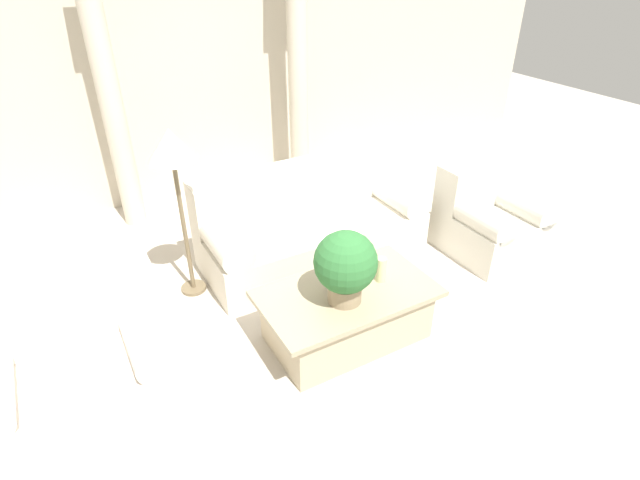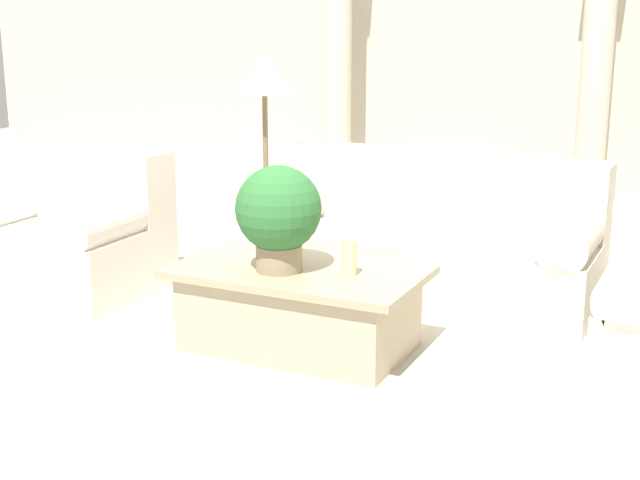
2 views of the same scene
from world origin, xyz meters
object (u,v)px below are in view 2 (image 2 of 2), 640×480
(sofa_long, at_px, (430,240))
(potted_plant, at_px, (279,213))
(coffee_table, at_px, (299,307))
(floor_lamp, at_px, (265,86))
(loveseat, at_px, (68,231))

(sofa_long, relative_size, potted_plant, 3.77)
(coffee_table, height_order, floor_lamp, floor_lamp)
(loveseat, xyz_separation_m, potted_plant, (1.75, -0.42, 0.38))
(potted_plant, height_order, floor_lamp, floor_lamp)
(loveseat, xyz_separation_m, coffee_table, (1.82, -0.34, -0.14))
(loveseat, relative_size, potted_plant, 2.14)
(loveseat, height_order, floor_lamp, floor_lamp)
(loveseat, height_order, coffee_table, loveseat)
(potted_plant, bearing_deg, coffee_table, 45.61)
(floor_lamp, bearing_deg, potted_plant, -58.46)
(coffee_table, relative_size, potted_plant, 2.36)
(potted_plant, relative_size, floor_lamp, 0.37)
(sofa_long, xyz_separation_m, potted_plant, (-0.39, -1.24, 0.39))
(loveseat, distance_m, coffee_table, 1.86)
(potted_plant, distance_m, floor_lamp, 1.54)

